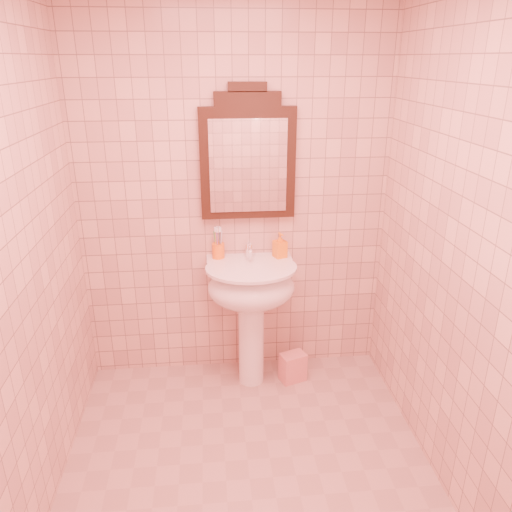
{
  "coord_description": "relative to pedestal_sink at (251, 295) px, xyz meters",
  "views": [
    {
      "loc": [
        -0.16,
        -2.02,
        2.09
      ],
      "look_at": [
        0.09,
        0.55,
        1.06
      ],
      "focal_mm": 35.0,
      "sensor_mm": 36.0,
      "label": 1
    }
  ],
  "objects": [
    {
      "name": "floor",
      "position": [
        -0.09,
        -0.87,
        -0.66
      ],
      "size": [
        2.2,
        2.2,
        0.0
      ],
      "primitive_type": "plane",
      "color": "tan",
      "rests_on": "ground"
    },
    {
      "name": "back_wall",
      "position": [
        -0.09,
        0.23,
        0.59
      ],
      "size": [
        2.0,
        0.02,
        2.5
      ],
      "primitive_type": "cube",
      "color": "beige",
      "rests_on": "floor"
    },
    {
      "name": "pedestal_sink",
      "position": [
        0.0,
        0.0,
        0.0
      ],
      "size": [
        0.58,
        0.58,
        0.86
      ],
      "color": "white",
      "rests_on": "floor"
    },
    {
      "name": "faucet",
      "position": [
        0.0,
        0.14,
        0.26
      ],
      "size": [
        0.04,
        0.16,
        0.11
      ],
      "color": "white",
      "rests_on": "pedestal_sink"
    },
    {
      "name": "mirror",
      "position": [
        0.0,
        0.2,
        0.85
      ],
      "size": [
        0.6,
        0.06,
        0.83
      ],
      "color": "black",
      "rests_on": "back_wall"
    },
    {
      "name": "toothbrush_cup",
      "position": [
        -0.2,
        0.16,
        0.25
      ],
      "size": [
        0.08,
        0.08,
        0.19
      ],
      "rotation": [
        0.0,
        0.0,
        0.35
      ],
      "color": "orange",
      "rests_on": "pedestal_sink"
    },
    {
      "name": "soap_dispenser",
      "position": [
        0.2,
        0.13,
        0.28
      ],
      "size": [
        0.1,
        0.1,
        0.17
      ],
      "primitive_type": "imported",
      "rotation": [
        0.0,
        0.0,
        0.38
      ],
      "color": "orange",
      "rests_on": "pedestal_sink"
    },
    {
      "name": "towel",
      "position": [
        0.29,
        -0.02,
        -0.56
      ],
      "size": [
        0.2,
        0.16,
        0.2
      ],
      "primitive_type": "cube",
      "rotation": [
        0.0,
        0.0,
        0.35
      ],
      "color": "pink",
      "rests_on": "floor"
    }
  ]
}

